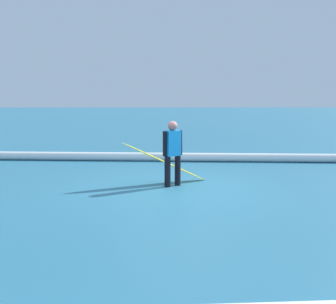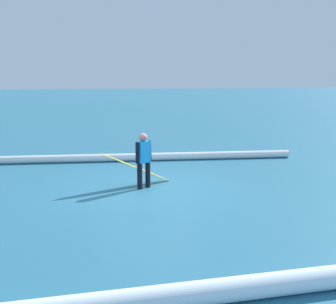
% 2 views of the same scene
% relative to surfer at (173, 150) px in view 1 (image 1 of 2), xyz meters
% --- Properties ---
extents(ground_plane, '(145.07, 145.07, 0.00)m').
position_rel_surfer_xyz_m(ground_plane, '(-0.12, 0.20, -0.84)').
color(ground_plane, teal).
extents(surfer, '(0.45, 0.41, 1.50)m').
position_rel_surfer_xyz_m(surfer, '(0.00, 0.00, 0.00)').
color(surfer, black).
rests_on(surfer, ground_plane).
extents(surfboard, '(2.09, 0.94, 1.06)m').
position_rel_surfer_xyz_m(surfboard, '(0.17, -0.27, -0.33)').
color(surfboard, yellow).
rests_on(surfboard, ground_plane).
extents(wave_crest_foreground, '(14.00, 1.29, 0.27)m').
position_rel_surfer_xyz_m(wave_crest_foreground, '(1.23, -3.57, -0.70)').
color(wave_crest_foreground, white).
rests_on(wave_crest_foreground, ground_plane).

